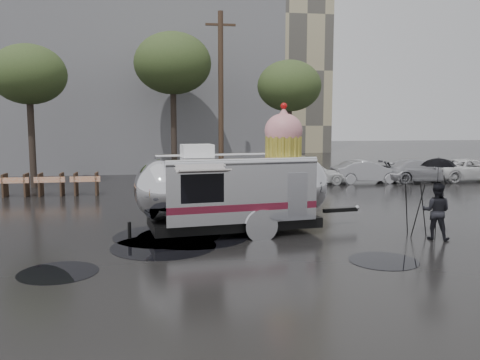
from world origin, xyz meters
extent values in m
plane|color=black|center=(0.00, 0.00, 0.00)|extent=(120.00, 120.00, 0.00)
cylinder|color=black|center=(0.16, 1.18, 0.01)|extent=(3.26, 3.26, 0.01)
cylinder|color=black|center=(4.52, -2.11, 0.01)|extent=(1.66, 1.66, 0.01)
cylinder|color=black|center=(-0.70, 0.11, 0.01)|extent=(2.82, 2.82, 0.01)
cylinder|color=black|center=(-0.59, 1.36, 0.01)|extent=(3.12, 3.12, 0.01)
cylinder|color=black|center=(-3.04, -1.87, 0.01)|extent=(1.76, 1.76, 0.01)
cube|color=slate|center=(-4.00, 24.00, 6.50)|extent=(22.00, 12.00, 13.00)
cylinder|color=#473323|center=(2.50, 14.00, 4.50)|extent=(0.28, 0.28, 9.00)
cube|color=#473323|center=(2.50, 14.00, 8.30)|extent=(1.60, 0.12, 0.12)
cylinder|color=#382D26|center=(-7.00, 13.00, 2.93)|extent=(0.32, 0.32, 5.85)
ellipsoid|color=#2E411D|center=(-7.00, 13.00, 5.52)|extent=(3.64, 3.64, 2.86)
cylinder|color=#382D26|center=(0.00, 15.00, 3.38)|extent=(0.32, 0.32, 6.75)
ellipsoid|color=#2E411D|center=(0.00, 15.00, 6.38)|extent=(4.20, 4.20, 3.30)
cylinder|color=#382D26|center=(6.00, 13.00, 2.70)|extent=(0.32, 0.32, 5.40)
ellipsoid|color=#2E411D|center=(6.00, 13.00, 5.10)|extent=(3.36, 3.36, 2.64)
cube|color=#473323|center=(-7.50, 10.00, 0.50)|extent=(0.08, 0.80, 1.00)
cube|color=#473323|center=(-6.60, 10.00, 0.50)|extent=(0.08, 0.80, 1.00)
cube|color=#E5590C|center=(-7.05, 9.62, 0.75)|extent=(1.30, 0.04, 0.25)
cube|color=#473323|center=(-6.00, 10.00, 0.50)|extent=(0.08, 0.80, 1.00)
cube|color=#473323|center=(-5.10, 10.00, 0.50)|extent=(0.08, 0.80, 1.00)
cube|color=#E5590C|center=(-5.55, 9.62, 0.75)|extent=(1.30, 0.04, 0.25)
cube|color=#473323|center=(-4.50, 10.00, 0.50)|extent=(0.08, 0.80, 1.00)
cube|color=#473323|center=(-3.60, 10.00, 0.50)|extent=(0.08, 0.80, 1.00)
cube|color=#E5590C|center=(-4.05, 9.62, 0.75)|extent=(1.30, 0.04, 0.25)
imported|color=silver|center=(7.00, 12.00, 0.70)|extent=(4.00, 1.80, 1.40)
imported|color=#B2B2B7|center=(10.00, 12.00, 0.70)|extent=(4.00, 1.80, 1.40)
imported|color=#B2B2B7|center=(13.00, 12.00, 0.72)|extent=(4.20, 1.80, 1.44)
imported|color=silver|center=(16.00, 12.00, 0.75)|extent=(4.40, 1.90, 1.50)
cube|color=silver|center=(1.38, 1.51, 1.38)|extent=(4.61, 2.83, 1.78)
ellipsoid|color=silver|center=(3.54, 1.80, 1.38)|extent=(1.77, 2.45, 1.78)
ellipsoid|color=silver|center=(-0.77, 1.22, 1.38)|extent=(1.77, 2.45, 1.78)
cube|color=black|center=(1.38, 1.51, 0.35)|extent=(5.16, 2.62, 0.30)
cylinder|color=black|center=(2.01, 0.57, 0.35)|extent=(0.71, 0.31, 0.69)
cylinder|color=black|center=(1.74, 2.59, 0.35)|extent=(0.71, 0.31, 0.69)
cylinder|color=silver|center=(2.03, 0.43, 0.40)|extent=(0.95, 0.22, 0.95)
cube|color=black|center=(4.91, 1.99, 0.49)|extent=(1.19, 0.28, 0.12)
sphere|color=silver|center=(5.50, 2.06, 0.54)|extent=(0.18, 0.18, 0.16)
cylinder|color=black|center=(-1.65, 1.10, 0.25)|extent=(0.11, 0.11, 0.49)
cube|color=#561222|center=(1.53, 0.39, 0.94)|extent=(4.32, 0.61, 0.20)
cube|color=#561222|center=(1.23, 2.63, 0.94)|extent=(4.32, 0.61, 0.20)
cube|color=black|center=(0.36, 0.22, 1.53)|extent=(1.18, 0.19, 0.79)
cube|color=#B2AAA5|center=(0.39, -0.02, 2.03)|extent=(1.44, 0.67, 0.14)
cube|color=silver|center=(3.10, 0.59, 1.24)|extent=(0.59, 0.11, 1.29)
cube|color=white|center=(0.31, 1.37, 2.47)|extent=(0.97, 0.76, 0.38)
cylinder|color=gold|center=(2.95, 1.72, 2.57)|extent=(1.16, 1.16, 0.59)
ellipsoid|color=pink|center=(2.95, 1.72, 3.05)|extent=(1.29, 1.29, 1.03)
cone|color=pink|center=(2.95, 1.72, 3.56)|extent=(0.56, 0.56, 0.40)
sphere|color=red|center=(2.95, 1.72, 3.78)|extent=(0.22, 0.22, 0.20)
imported|color=black|center=(6.92, -0.24, 0.81)|extent=(0.88, 0.80, 1.61)
imported|color=black|center=(6.92, -0.24, 1.95)|extent=(1.17, 1.17, 0.80)
cylinder|color=black|center=(6.92, -0.24, 0.83)|extent=(0.02, 0.02, 1.65)
cylinder|color=black|center=(6.84, 0.33, 0.76)|extent=(0.10, 0.35, 1.55)
cylinder|color=black|center=(6.38, 0.47, 0.76)|extent=(0.27, 0.25, 1.55)
cylinder|color=black|center=(6.49, 0.01, 0.76)|extent=(0.34, 0.13, 1.55)
cube|color=black|center=(6.57, 0.27, 1.55)|extent=(0.15, 0.14, 0.11)
camera|label=1|loc=(-0.73, -13.31, 3.41)|focal=38.00mm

